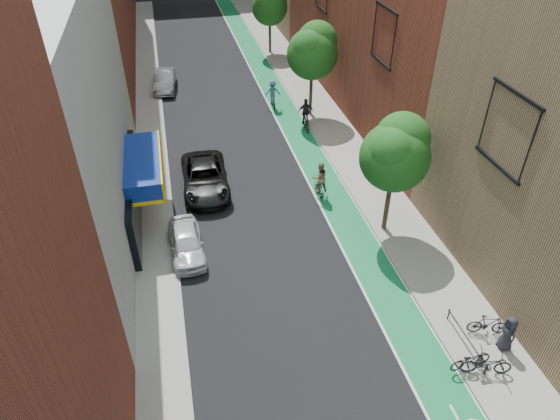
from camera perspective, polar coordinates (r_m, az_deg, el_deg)
bike_lane at (r=39.13m, az=0.32°, el=11.78°), size 2.00×68.00×0.01m
sidewalk_left at (r=38.25m, az=-14.65°, el=10.08°), size 2.00×68.00×0.15m
sidewalk_right at (r=39.71m, az=3.91°, el=12.18°), size 3.00×68.00×0.15m
building_left_white at (r=25.73m, az=-27.32°, el=8.66°), size 8.00×20.00×12.00m
tree_near at (r=24.10m, az=13.14°, el=6.51°), size 3.40×3.36×6.42m
tree_mid at (r=35.96m, az=3.79°, el=17.81°), size 3.55×3.53×6.74m
tree_far at (r=49.11m, az=-1.15°, el=22.46°), size 3.30×3.25×6.21m
parked_car_white at (r=24.66m, az=-10.66°, el=-3.67°), size 1.74×3.99×1.34m
parked_car_black at (r=29.08m, az=-8.57°, el=3.67°), size 2.71×5.61×1.54m
parked_car_silver at (r=42.95m, az=-13.04°, el=14.22°), size 2.00×4.58×1.47m
cyclist_lane_near at (r=28.05m, az=4.56°, el=3.21°), size 0.95×1.55×2.20m
cyclist_lane_mid at (r=35.42m, az=2.97°, el=10.48°), size 1.14×1.89×2.22m
cyclist_lane_far at (r=38.52m, az=-0.85°, el=13.02°), size 1.17×1.51×2.16m
parked_bike_near at (r=20.89m, az=22.52°, el=-15.93°), size 2.03×1.15×1.01m
parked_bike_mid at (r=22.26m, az=22.67°, el=-11.96°), size 1.71×0.90×0.99m
parked_bike_far at (r=20.89m, az=20.97°, el=-15.67°), size 1.72×0.68×0.89m
pedestrian at (r=21.78m, az=24.60°, el=-12.67°), size 0.56×0.83×1.65m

